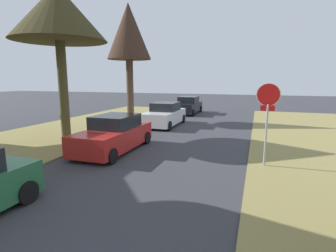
{
  "coord_description": "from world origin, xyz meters",
  "views": [
    {
      "loc": [
        3.83,
        2.53,
        3.13
      ],
      "look_at": [
        0.63,
        11.89,
        1.38
      ],
      "focal_mm": 28.06,
      "sensor_mm": 36.0,
      "label": 1
    }
  ],
  "objects_px": {
    "street_tree_left_far": "(129,33)",
    "parked_sedan_black": "(188,106)",
    "street_tree_left_mid_b": "(58,15)",
    "stop_sign_far": "(268,107)",
    "parked_sedan_red": "(114,135)",
    "parked_sedan_white": "(165,115)"
  },
  "relations": [
    {
      "from": "street_tree_left_mid_b",
      "to": "parked_sedan_red",
      "type": "relative_size",
      "value": 1.73
    },
    {
      "from": "stop_sign_far",
      "to": "street_tree_left_mid_b",
      "type": "distance_m",
      "value": 10.77
    },
    {
      "from": "street_tree_left_mid_b",
      "to": "parked_sedan_white",
      "type": "xyz_separation_m",
      "value": [
        3.53,
        5.71,
        -5.55
      ]
    },
    {
      "from": "stop_sign_far",
      "to": "street_tree_left_mid_b",
      "type": "height_order",
      "value": "street_tree_left_mid_b"
    },
    {
      "from": "parked_sedan_red",
      "to": "parked_sedan_white",
      "type": "bearing_deg",
      "value": 90.46
    },
    {
      "from": "parked_sedan_black",
      "to": "street_tree_left_mid_b",
      "type": "bearing_deg",
      "value": -105.3
    },
    {
      "from": "street_tree_left_mid_b",
      "to": "street_tree_left_far",
      "type": "xyz_separation_m",
      "value": [
        0.45,
        6.62,
        0.15
      ]
    },
    {
      "from": "street_tree_left_far",
      "to": "stop_sign_far",
      "type": "bearing_deg",
      "value": -40.33
    },
    {
      "from": "stop_sign_far",
      "to": "parked_sedan_red",
      "type": "bearing_deg",
      "value": 178.11
    },
    {
      "from": "stop_sign_far",
      "to": "street_tree_left_far",
      "type": "distance_m",
      "value": 13.07
    },
    {
      "from": "parked_sedan_red",
      "to": "parked_sedan_black",
      "type": "distance_m",
      "value": 13.65
    },
    {
      "from": "street_tree_left_far",
      "to": "parked_sedan_black",
      "type": "xyz_separation_m",
      "value": [
        2.96,
        5.85,
        -5.71
      ]
    },
    {
      "from": "street_tree_left_far",
      "to": "parked_sedan_black",
      "type": "distance_m",
      "value": 8.69
    },
    {
      "from": "street_tree_left_far",
      "to": "parked_sedan_white",
      "type": "relative_size",
      "value": 1.92
    },
    {
      "from": "stop_sign_far",
      "to": "street_tree_left_mid_b",
      "type": "relative_size",
      "value": 0.39
    },
    {
      "from": "street_tree_left_mid_b",
      "to": "parked_sedan_black",
      "type": "bearing_deg",
      "value": 74.7
    },
    {
      "from": "stop_sign_far",
      "to": "parked_sedan_red",
      "type": "distance_m",
      "value": 6.46
    },
    {
      "from": "street_tree_left_far",
      "to": "parked_sedan_white",
      "type": "distance_m",
      "value": 6.55
    },
    {
      "from": "parked_sedan_red",
      "to": "parked_sedan_white",
      "type": "xyz_separation_m",
      "value": [
        -0.06,
        6.88,
        0.0
      ]
    },
    {
      "from": "street_tree_left_mid_b",
      "to": "parked_sedan_red",
      "type": "xyz_separation_m",
      "value": [
        3.58,
        -1.17,
        -5.55
      ]
    },
    {
      "from": "stop_sign_far",
      "to": "parked_sedan_black",
      "type": "bearing_deg",
      "value": 115.0
    },
    {
      "from": "parked_sedan_black",
      "to": "parked_sedan_white",
      "type": "bearing_deg",
      "value": -89.05
    }
  ]
}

